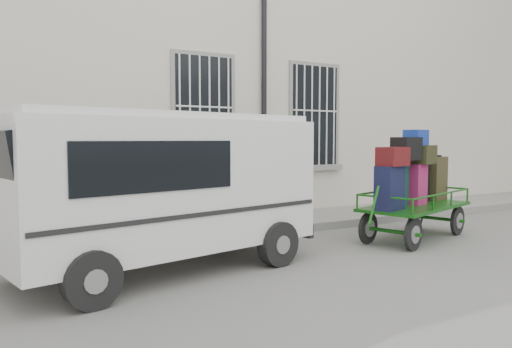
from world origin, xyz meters
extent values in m
plane|color=slate|center=(0.00, 0.00, 0.00)|extent=(80.00, 80.00, 0.00)
cube|color=beige|center=(0.00, 5.50, 3.00)|extent=(24.00, 5.00, 6.00)
cylinder|color=black|center=(0.95, 2.92, 2.80)|extent=(0.11, 0.11, 5.60)
cube|color=black|center=(-0.40, 2.98, 2.25)|extent=(1.20, 0.08, 2.20)
cube|color=gray|center=(-0.40, 2.96, 1.09)|extent=(1.45, 0.22, 0.12)
cube|color=black|center=(2.30, 2.98, 2.25)|extent=(1.20, 0.08, 2.20)
cube|color=gray|center=(2.30, 2.96, 1.09)|extent=(1.45, 0.22, 0.12)
cube|color=gray|center=(0.00, 2.20, 0.07)|extent=(24.00, 1.70, 0.15)
cylinder|color=black|center=(1.46, -0.72, 0.26)|extent=(0.51, 0.21, 0.52)
cylinder|color=gray|center=(1.46, -0.72, 0.26)|extent=(0.30, 0.17, 0.29)
cylinder|color=black|center=(1.23, 0.04, 0.26)|extent=(0.51, 0.21, 0.52)
cylinder|color=gray|center=(1.23, 0.04, 0.26)|extent=(0.30, 0.17, 0.29)
cylinder|color=black|center=(3.15, -0.20, 0.26)|extent=(0.51, 0.21, 0.52)
cylinder|color=gray|center=(3.15, -0.20, 0.26)|extent=(0.30, 0.17, 0.29)
cylinder|color=black|center=(2.92, 0.55, 0.26)|extent=(0.51, 0.21, 0.52)
cylinder|color=gray|center=(2.92, 0.55, 0.26)|extent=(0.30, 0.17, 0.29)
cube|color=#165B14|center=(2.19, -0.08, 0.57)|extent=(2.49, 1.66, 0.05)
cylinder|color=#165B14|center=(0.85, -0.49, 0.73)|extent=(0.30, 0.13, 0.58)
cube|color=black|center=(1.34, -0.32, 0.95)|extent=(0.56, 0.42, 0.71)
cube|color=black|center=(1.34, -0.32, 1.32)|extent=(0.23, 0.20, 0.03)
cube|color=#0C2E28|center=(1.73, -0.12, 0.99)|extent=(0.49, 0.39, 0.78)
cube|color=black|center=(1.73, -0.12, 1.39)|extent=(0.20, 0.16, 0.03)
cube|color=#981B52|center=(2.24, -0.05, 0.95)|extent=(0.41, 0.33, 0.70)
cube|color=black|center=(2.24, -0.05, 1.31)|extent=(0.17, 0.16, 0.03)
cube|color=black|center=(2.57, 0.19, 0.95)|extent=(0.48, 0.41, 0.70)
cube|color=black|center=(2.57, 0.19, 1.31)|extent=(0.19, 0.17, 0.03)
cube|color=#2E2B17|center=(3.06, 0.22, 1.00)|extent=(0.50, 0.35, 0.81)
cube|color=black|center=(3.06, 0.22, 1.42)|extent=(0.21, 0.17, 0.03)
cube|color=#571411|center=(1.39, -0.33, 1.45)|extent=(0.54, 0.43, 0.30)
cube|color=black|center=(1.84, -0.18, 1.57)|extent=(0.59, 0.42, 0.38)
cube|color=black|center=(2.37, -0.03, 1.46)|extent=(0.61, 0.53, 0.32)
cube|color=#162898|center=(2.23, -0.03, 1.76)|extent=(0.46, 0.37, 0.26)
cube|color=silver|center=(-2.29, 0.11, 1.16)|extent=(4.24, 2.48, 1.63)
cube|color=silver|center=(-2.29, 0.11, 2.01)|extent=(4.04, 2.31, 0.09)
cube|color=black|center=(-2.65, -0.84, 1.43)|extent=(1.96, 0.43, 0.56)
cube|color=black|center=(-0.34, 0.51, 1.43)|extent=(0.29, 1.25, 0.50)
cube|color=black|center=(-0.35, 0.51, 0.39)|extent=(0.42, 1.66, 0.20)
cube|color=white|center=(-0.31, 0.52, 0.60)|extent=(0.10, 0.38, 0.11)
cylinder|color=black|center=(-3.41, -0.97, 0.31)|extent=(0.64, 0.32, 0.61)
cylinder|color=black|center=(-3.75, 0.66, 0.31)|extent=(0.64, 0.32, 0.61)
cylinder|color=black|center=(-0.84, -0.44, 0.31)|extent=(0.64, 0.32, 0.61)
cylinder|color=black|center=(-1.18, 1.19, 0.31)|extent=(0.64, 0.32, 0.61)
camera|label=1|loc=(-4.45, -6.09, 1.73)|focal=35.00mm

